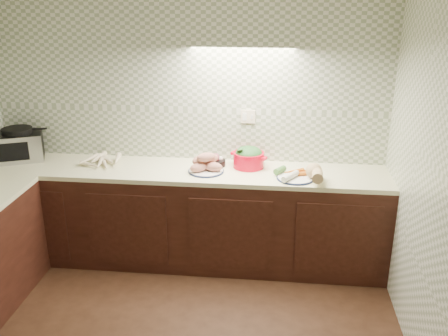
# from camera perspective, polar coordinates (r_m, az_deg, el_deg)

# --- Properties ---
(room) EXTENTS (3.60, 3.60, 2.60)m
(room) POSITION_cam_1_polar(r_m,az_deg,el_deg) (2.81, -10.79, 3.07)
(room) COLOR black
(room) RESTS_ON ground
(counter) EXTENTS (3.60, 3.60, 0.90)m
(counter) POSITION_cam_1_polar(r_m,az_deg,el_deg) (4.09, -16.26, -9.72)
(counter) COLOR black
(counter) RESTS_ON ground
(toaster_oven) EXTENTS (0.51, 0.46, 0.30)m
(toaster_oven) POSITION_cam_1_polar(r_m,az_deg,el_deg) (4.99, -22.40, 2.46)
(toaster_oven) COLOR black
(toaster_oven) RESTS_ON counter
(parsnip_pile) EXTENTS (0.45, 0.37, 0.08)m
(parsnip_pile) POSITION_cam_1_polar(r_m,az_deg,el_deg) (4.68, -13.60, 0.91)
(parsnip_pile) COLOR beige
(parsnip_pile) RESTS_ON counter
(sweet_potato_plate) EXTENTS (0.31, 0.31, 0.18)m
(sweet_potato_plate) POSITION_cam_1_polar(r_m,az_deg,el_deg) (4.33, -2.11, 0.40)
(sweet_potato_plate) COLOR #0F173B
(sweet_potato_plate) RESTS_ON counter
(onion_bowl) EXTENTS (0.15, 0.15, 0.12)m
(onion_bowl) POSITION_cam_1_polar(r_m,az_deg,el_deg) (4.48, -0.83, 0.78)
(onion_bowl) COLOR black
(onion_bowl) RESTS_ON counter
(dutch_oven) EXTENTS (0.36, 0.36, 0.19)m
(dutch_oven) POSITION_cam_1_polar(r_m,az_deg,el_deg) (4.44, 2.83, 1.25)
(dutch_oven) COLOR red
(dutch_oven) RESTS_ON counter
(veg_plate) EXTENTS (0.43, 0.32, 0.15)m
(veg_plate) POSITION_cam_1_polar(r_m,az_deg,el_deg) (4.22, 9.15, -0.59)
(veg_plate) COLOR #0F173B
(veg_plate) RESTS_ON counter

